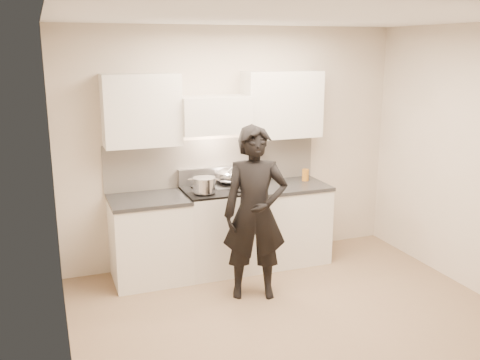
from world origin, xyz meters
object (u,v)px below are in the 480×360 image
stove (219,229)px  utensil_crock (253,173)px  person (255,213)px  counter_right (286,222)px  wok (230,175)px

stove → utensil_crock: bearing=25.6°
stove → utensil_crock: (0.51, 0.25, 0.56)m
utensil_crock → person: 1.08m
counter_right → person: size_ratio=0.53×
wok → utensil_crock: bearing=20.7°
counter_right → utensil_crock: (-0.32, 0.25, 0.57)m
stove → person: size_ratio=0.55×
counter_right → person: 1.11m
stove → wok: 0.62m
stove → person: person is taller
utensil_crock → person: (-0.38, -1.00, -0.16)m
stove → utensil_crock: size_ratio=2.63×
wok → utensil_crock: (0.33, 0.12, -0.02)m
counter_right → wok: bearing=169.4°
stove → counter_right: stove is taller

